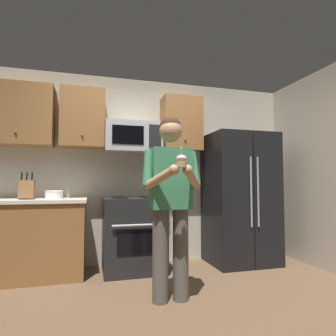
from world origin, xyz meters
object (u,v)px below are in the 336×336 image
object	(u,v)px
bowl_large_white	(54,194)
person	(171,195)
oven_range	(134,234)
cupcake	(181,161)
microwave	(133,138)
knife_block	(27,189)
refrigerator	(240,198)

from	to	relation	value
bowl_large_white	person	world-z (taller)	person
oven_range	person	size ratio (longest dim) A/B	0.53
person	cupcake	bearing A→B (deg)	-90.00
cupcake	microwave	bearing A→B (deg)	97.70
oven_range	person	bearing A→B (deg)	-79.03
knife_block	bowl_large_white	size ratio (longest dim) A/B	1.51
refrigerator	knife_block	world-z (taller)	refrigerator
refrigerator	knife_block	xyz separation A→B (m)	(-2.75, 0.01, 0.13)
microwave	cupcake	size ratio (longest dim) A/B	4.26
refrigerator	person	world-z (taller)	refrigerator
bowl_large_white	cupcake	bearing A→B (deg)	-50.08
bowl_large_white	knife_block	bearing A→B (deg)	-169.52
oven_range	bowl_large_white	bearing A→B (deg)	178.54
bowl_large_white	cupcake	distance (m)	1.84
refrigerator	person	xyz separation A→B (m)	(-1.30, -1.00, 0.10)
oven_range	cupcake	world-z (taller)	cupcake
refrigerator	knife_block	size ratio (longest dim) A/B	5.63
person	knife_block	bearing A→B (deg)	145.30
microwave	refrigerator	size ratio (longest dim) A/B	0.41
microwave	bowl_large_white	world-z (taller)	microwave
person	cupcake	world-z (taller)	person
microwave	bowl_large_white	distance (m)	1.22
refrigerator	bowl_large_white	bearing A→B (deg)	178.52
microwave	person	distance (m)	1.38
oven_range	knife_block	world-z (taller)	knife_block
refrigerator	cupcake	size ratio (longest dim) A/B	10.35
microwave	person	size ratio (longest dim) A/B	0.42
knife_block	microwave	bearing A→B (deg)	6.76
knife_block	refrigerator	bearing A→B (deg)	-0.21
oven_range	knife_block	size ratio (longest dim) A/B	2.91
microwave	knife_block	world-z (taller)	microwave
oven_range	cupcake	xyz separation A→B (m)	(0.20, -1.36, 0.83)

